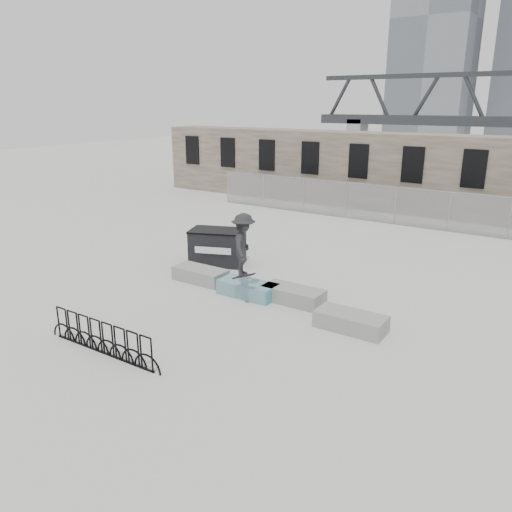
# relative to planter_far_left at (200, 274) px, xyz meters

# --- Properties ---
(ground) EXTENTS (120.00, 120.00, 0.00)m
(ground) POSITION_rel_planter_far_left_xyz_m (2.88, 0.01, -0.27)
(ground) COLOR beige
(ground) RESTS_ON ground
(stone_wall) EXTENTS (36.00, 2.58, 4.50)m
(stone_wall) POSITION_rel_planter_far_left_xyz_m (2.88, 16.25, 1.99)
(stone_wall) COLOR brown
(stone_wall) RESTS_ON ground
(chainlink_fence) EXTENTS (22.06, 0.06, 2.02)m
(chainlink_fence) POSITION_rel_planter_far_left_xyz_m (2.88, 12.51, 0.77)
(chainlink_fence) COLOR gray
(chainlink_fence) RESTS_ON ground
(planter_far_left) EXTENTS (2.00, 0.90, 0.49)m
(planter_far_left) POSITION_rel_planter_far_left_xyz_m (0.00, 0.00, 0.00)
(planter_far_left) COLOR gray
(planter_far_left) RESTS_ON ground
(planter_center_left) EXTENTS (2.00, 0.90, 0.49)m
(planter_center_left) POSITION_rel_planter_far_left_xyz_m (2.24, -0.22, 0.00)
(planter_center_left) COLOR teal
(planter_center_left) RESTS_ON ground
(planter_center_right) EXTENTS (2.00, 0.90, 0.49)m
(planter_center_right) POSITION_rel_planter_far_left_xyz_m (3.78, 0.13, 0.00)
(planter_center_right) COLOR gray
(planter_center_right) RESTS_ON ground
(planter_offset) EXTENTS (2.00, 0.90, 0.49)m
(planter_offset) POSITION_rel_planter_far_left_xyz_m (6.15, -0.74, 0.00)
(planter_offset) COLOR gray
(planter_offset) RESTS_ON ground
(dumpster) EXTENTS (2.46, 1.99, 1.40)m
(dumpster) POSITION_rel_planter_far_left_xyz_m (-0.75, 1.99, 0.44)
(dumpster) COLOR black
(dumpster) RESTS_ON ground
(bike_rack) EXTENTS (4.04, 0.10, 0.90)m
(bike_rack) POSITION_rel_planter_far_left_xyz_m (1.42, -5.62, 0.17)
(bike_rack) COLOR black
(bike_rack) RESTS_ON ground
(skateboarder) EXTENTS (1.27, 1.49, 2.18)m
(skateboarder) POSITION_rel_planter_far_left_xyz_m (2.50, -0.82, 1.69)
(skateboarder) COLOR #252527
(skateboarder) RESTS_ON ground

